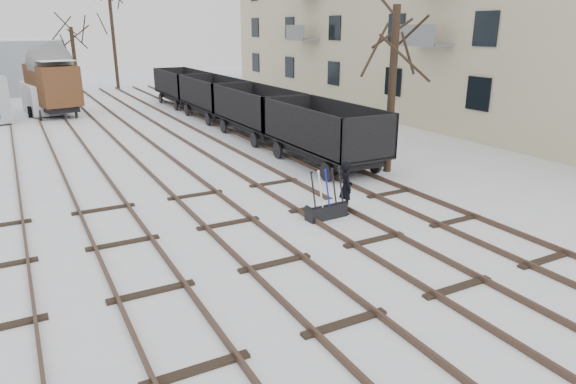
# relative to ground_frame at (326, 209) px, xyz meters

# --- Properties ---
(ground) EXTENTS (120.00, 120.00, 0.00)m
(ground) POSITION_rel_ground_frame_xyz_m (-2.80, -2.08, -0.28)
(ground) COLOR white
(ground) RESTS_ON ground
(tracks) EXTENTS (13.90, 52.00, 0.16)m
(tracks) POSITION_rel_ground_frame_xyz_m (-2.80, 11.59, -0.21)
(tracks) COLOR black
(tracks) RESTS_ON ground
(shed_right) EXTENTS (7.00, 6.00, 4.50)m
(shed_right) POSITION_rel_ground_frame_xyz_m (-6.80, 37.92, 1.96)
(shed_right) COLOR #939BA6
(shed_right) RESTS_ON ground
(ground_frame) EXTENTS (1.32, 0.50, 1.49)m
(ground_frame) POSITION_rel_ground_frame_xyz_m (0.00, 0.00, 0.00)
(ground_frame) COLOR black
(ground_frame) RESTS_ON ground
(worker) EXTENTS (0.55, 0.69, 1.65)m
(worker) POSITION_rel_ground_frame_xyz_m (0.75, 0.10, 0.54)
(worker) COLOR black
(worker) RESTS_ON ground
(freight_wagon_a) EXTENTS (2.47, 6.16, 2.52)m
(freight_wagon_a) POSITION_rel_ground_frame_xyz_m (3.20, 5.25, 0.68)
(freight_wagon_a) COLOR black
(freight_wagon_a) RESTS_ON ground
(freight_wagon_b) EXTENTS (2.47, 6.16, 2.52)m
(freight_wagon_b) POSITION_rel_ground_frame_xyz_m (3.20, 11.65, 0.68)
(freight_wagon_b) COLOR black
(freight_wagon_b) RESTS_ON ground
(freight_wagon_c) EXTENTS (2.47, 6.16, 2.52)m
(freight_wagon_c) POSITION_rel_ground_frame_xyz_m (3.20, 18.05, 0.68)
(freight_wagon_c) COLOR black
(freight_wagon_c) RESTS_ON ground
(freight_wagon_d) EXTENTS (2.47, 6.16, 2.52)m
(freight_wagon_d) POSITION_rel_ground_frame_xyz_m (3.20, 24.45, 0.68)
(freight_wagon_d) COLOR black
(freight_wagon_d) RESTS_ON ground
(box_van_wagon) EXTENTS (3.27, 5.02, 3.55)m
(box_van_wagon) POSITION_rel_ground_frame_xyz_m (-5.37, 23.95, 1.79)
(box_van_wagon) COLOR black
(box_van_wagon) RESTS_ON ground
(panel_van) EXTENTS (2.41, 4.67, 1.98)m
(panel_van) POSITION_rel_ground_frame_xyz_m (-5.98, 25.48, 0.74)
(panel_van) COLOR white
(panel_van) RESTS_ON ground
(tree_near) EXTENTS (0.30, 0.30, 6.28)m
(tree_near) POSITION_rel_ground_frame_xyz_m (4.97, 3.31, 2.85)
(tree_near) COLOR black
(tree_near) RESTS_ON ground
(tree_far_left) EXTENTS (0.30, 0.30, 5.48)m
(tree_far_left) POSITION_rel_ground_frame_xyz_m (-2.77, 33.96, 2.45)
(tree_far_left) COLOR black
(tree_far_left) RESTS_ON ground
(tree_far_right) EXTENTS (0.30, 0.30, 8.63)m
(tree_far_right) POSITION_rel_ground_frame_xyz_m (1.06, 37.32, 4.03)
(tree_far_right) COLOR black
(tree_far_right) RESTS_ON ground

